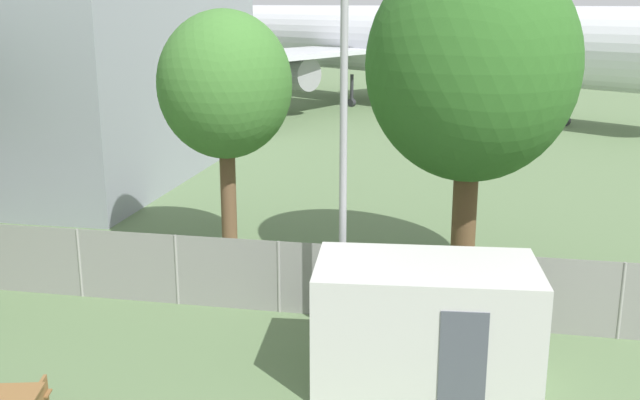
# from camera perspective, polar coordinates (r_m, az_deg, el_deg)

# --- Properties ---
(perimeter_fence) EXTENTS (56.07, 0.07, 1.76)m
(perimeter_fence) POSITION_cam_1_polar(r_m,az_deg,el_deg) (17.71, -3.15, -5.87)
(perimeter_fence) COLOR gray
(perimeter_fence) RESTS_ON ground
(airplane) EXTENTS (44.04, 36.35, 13.99)m
(airplane) POSITION_cam_1_polar(r_m,az_deg,el_deg) (54.29, 5.73, 12.00)
(airplane) COLOR silver
(airplane) RESTS_ON ground
(portable_cabin) EXTENTS (4.38, 2.70, 2.38)m
(portable_cabin) POSITION_cam_1_polar(r_m,az_deg,el_deg) (14.64, 8.01, -9.27)
(portable_cabin) COLOR silver
(portable_cabin) RESTS_ON ground
(tree_left_of_cabin) EXTENTS (3.69, 3.69, 6.99)m
(tree_left_of_cabin) POSITION_cam_1_polar(r_m,az_deg,el_deg) (20.81, -7.26, 8.61)
(tree_left_of_cabin) COLOR brown
(tree_left_of_cabin) RESTS_ON ground
(tree_far_right) EXTENTS (5.28, 5.28, 8.54)m
(tree_far_right) POSITION_cam_1_polar(r_m,az_deg,el_deg) (19.15, 11.49, 9.93)
(tree_far_right) COLOR brown
(tree_far_right) RESTS_ON ground
(light_mast) EXTENTS (0.44, 0.44, 7.90)m
(light_mast) POSITION_cam_1_polar(r_m,az_deg,el_deg) (15.53, 1.81, 6.25)
(light_mast) COLOR #99999E
(light_mast) RESTS_ON ground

